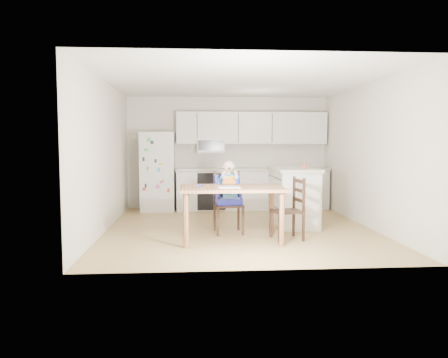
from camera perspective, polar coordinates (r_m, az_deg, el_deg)
name	(u,v)px	position (r m, az deg, el deg)	size (l,w,h in m)	color
room	(236,155)	(7.93, 1.62, 3.13)	(4.52, 5.01, 2.51)	#9C7E4A
refrigerator	(158,172)	(9.60, -8.64, 0.97)	(0.72, 0.70, 1.70)	silver
kitchen_run	(251,170)	(9.75, 3.51, 1.24)	(3.37, 0.62, 2.15)	silver
kitchen_island	(293,196)	(7.95, 8.98, -2.21)	(0.73, 1.39, 1.03)	silver
red_cup	(304,166)	(7.69, 10.44, 1.67)	(0.07, 0.07, 0.09)	red
dining_table	(232,194)	(6.51, 1.02, -1.98)	(1.53, 0.98, 0.82)	brown
napkin	(229,187)	(6.39, 0.62, -1.06)	(0.32, 0.28, 0.01)	#B1B1B6
toddler_spoon	(199,186)	(6.58, -3.34, -0.88)	(0.02, 0.02, 0.12)	#1A21CA
chair_booster	(228,189)	(7.12, 0.54, -1.35)	(0.48, 0.48, 1.19)	black
chair_side	(293,204)	(6.75, 8.99, -3.29)	(0.48, 0.48, 0.95)	black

